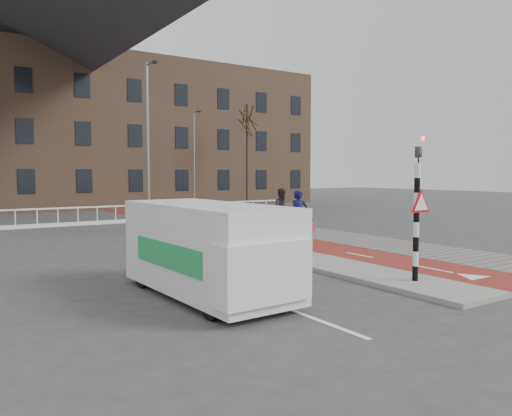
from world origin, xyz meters
TOP-DOWN VIEW (x-y plane):
  - ground at (0.00, 0.00)m, footprint 120.00×120.00m
  - bike_lane at (1.50, 10.00)m, footprint 2.50×60.00m
  - sidewalk at (4.30, 10.00)m, footprint 3.00×60.00m
  - curb_island at (-0.70, 4.00)m, footprint 1.80×16.00m
  - traffic_signal at (-0.60, -2.02)m, footprint 0.80×0.80m
  - bollard at (-0.96, 3.23)m, footprint 0.12×0.12m
  - cyclist_near at (1.18, 4.85)m, footprint 1.18×2.14m
  - cyclist_far at (2.24, 7.34)m, footprint 0.98×2.01m
  - van at (-5.36, -0.15)m, footprint 2.11×4.88m
  - railing at (-5.00, 17.00)m, footprint 28.00×0.10m
  - townhouse_row at (-3.00, 32.00)m, footprint 46.00×10.00m
  - tree_right at (10.85, 23.78)m, footprint 0.24×0.24m
  - streetlight_near at (-2.10, 11.78)m, footprint 0.12×0.12m
  - streetlight_right at (6.50, 24.52)m, footprint 0.12×0.12m

SIDE VIEW (x-z plane):
  - ground at x=0.00m, z-range 0.00..0.00m
  - bike_lane at x=1.50m, z-range 0.00..0.01m
  - sidewalk at x=4.30m, z-range 0.00..0.01m
  - curb_island at x=-0.70m, z-range 0.00..0.12m
  - railing at x=-5.00m, z-range -0.19..0.80m
  - bollard at x=-0.96m, z-range 0.12..0.81m
  - cyclist_near at x=1.18m, z-range -0.34..1.76m
  - cyclist_far at x=2.24m, z-range -0.17..1.91m
  - van at x=-5.36m, z-range 0.06..2.12m
  - traffic_signal at x=-0.60m, z-range 0.15..3.83m
  - streetlight_right at x=6.50m, z-range 0.00..7.46m
  - streetlight_near at x=-2.10m, z-range 0.00..7.72m
  - tree_right at x=10.85m, z-range 0.00..8.20m
  - townhouse_row at x=-3.00m, z-range -0.14..15.76m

